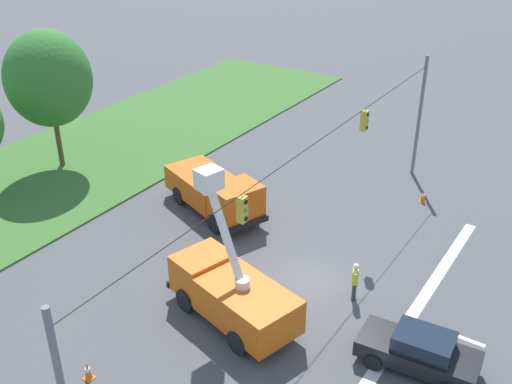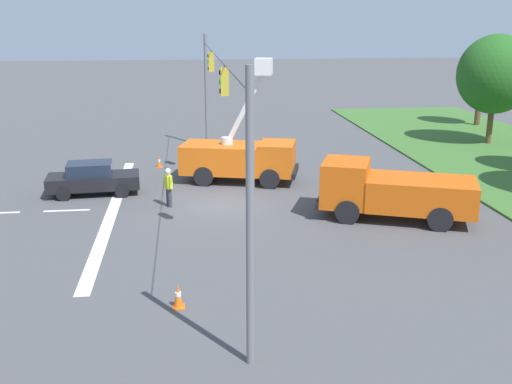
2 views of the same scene
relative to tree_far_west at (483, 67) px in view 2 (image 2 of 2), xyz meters
The scene contains 13 objects.
ground_plane 28.53m from the tree_far_west, 49.32° to the right, with size 200.00×200.00×0.00m, color #4C4C4F.
lane_markings 33.43m from the tree_far_west, 56.34° to the right, with size 17.60×15.25×0.01m.
signal_gantry 28.14m from the tree_far_west, 49.37° to the right, with size 26.20×0.33×7.20m.
tree_far_west is the anchor object (origin of this frame).
tree_west 7.41m from the tree_far_west, 20.81° to the right, with size 4.66×4.96×7.21m.
utility_truck_bucket_lift 24.87m from the tree_far_west, 54.28° to the right, with size 3.83×6.31×6.28m.
utility_truck_support_near 25.65m from the tree_far_west, 34.15° to the right, with size 4.62×6.88×2.37m.
sedan_black 31.76m from the tree_far_west, 59.82° to the right, with size 2.17×4.42×1.56m.
road_worker 30.06m from the tree_far_west, 52.25° to the right, with size 0.61×0.38×1.77m.
traffic_cone_foreground_left 20.20m from the tree_far_west, 63.29° to the right, with size 0.36×0.36×0.74m.
traffic_cone_foreground_right 36.71m from the tree_far_west, 39.36° to the right, with size 0.36×0.36×0.74m.
traffic_cone_mid_left 26.93m from the tree_far_west, 66.12° to the right, with size 0.36×0.36×0.68m.
traffic_cone_mid_right 24.79m from the tree_far_west, 69.85° to the right, with size 0.36×0.36×0.63m.
Camera 2 is at (25.89, -1.40, 8.14)m, focal length 42.00 mm.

